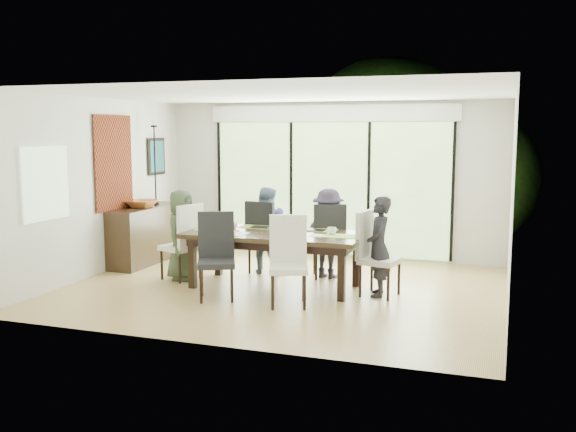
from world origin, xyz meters
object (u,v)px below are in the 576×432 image
(laptop, at_px, (217,230))
(cup_a, at_px, (234,225))
(chair_near_left, at_px, (216,256))
(table_top, at_px, (275,235))
(person_left_end, at_px, (181,235))
(chair_right_end, at_px, (380,254))
(cup_b, at_px, (283,231))
(bowl, at_px, (142,204))
(person_right_end, at_px, (379,246))
(person_far_left, at_px, (266,230))
(person_far_right, at_px, (328,233))
(chair_far_left, at_px, (267,236))
(chair_left_end, at_px, (180,241))
(chair_near_right, at_px, (288,261))
(chair_far_right, at_px, (328,240))
(vase, at_px, (279,228))
(sideboard, at_px, (146,235))
(cup_c, at_px, (332,231))

(laptop, xyz_separation_m, cup_a, (0.15, 0.25, 0.04))
(chair_near_left, bearing_deg, table_top, 35.23)
(person_left_end, bearing_deg, chair_right_end, -93.19)
(cup_b, height_order, bowl, bowl)
(person_right_end, xyz_separation_m, person_far_left, (-1.93, 0.83, 0.00))
(chair_right_end, xyz_separation_m, person_right_end, (-0.02, 0.00, 0.10))
(person_far_left, relative_size, person_far_right, 1.00)
(chair_far_left, distance_m, person_left_end, 1.34)
(chair_right_end, height_order, bowl, chair_right_end)
(chair_left_end, xyz_separation_m, chair_far_left, (1.05, 0.85, 0.00))
(chair_right_end, height_order, person_left_end, person_left_end)
(chair_near_right, xyz_separation_m, laptop, (-1.35, 0.77, 0.22))
(cup_b, bearing_deg, chair_far_right, 67.17)
(chair_right_end, bearing_deg, vase, 99.10)
(vase, relative_size, bowl, 0.25)
(table_top, height_order, person_far_left, person_far_left)
(bowl, bearing_deg, chair_near_left, -37.97)
(sideboard, bearing_deg, chair_far_right, -0.78)
(chair_near_left, relative_size, person_left_end, 0.85)
(person_far_right, height_order, vase, person_far_right)
(chair_left_end, distance_m, person_right_end, 2.98)
(chair_near_left, distance_m, person_left_end, 1.31)
(chair_far_right, distance_m, cup_b, 1.06)
(person_left_end, bearing_deg, laptop, -102.21)
(laptop, bearing_deg, chair_near_right, -63.71)
(chair_far_left, relative_size, bowl, 2.30)
(chair_near_right, height_order, cup_a, chair_near_right)
(cup_b, bearing_deg, cup_a, 163.61)
(chair_left_end, relative_size, chair_near_right, 1.00)
(chair_right_end, height_order, sideboard, chair_right_end)
(sideboard, bearing_deg, bowl, -90.00)
(chair_far_right, relative_size, person_left_end, 0.85)
(table_top, distance_m, person_left_end, 1.48)
(chair_right_end, xyz_separation_m, chair_near_right, (-1.00, -0.87, 0.00))
(chair_right_end, relative_size, chair_far_left, 1.00)
(chair_far_right, bearing_deg, person_left_end, 2.36)
(chair_left_end, relative_size, vase, 9.17)
(chair_near_right, xyz_separation_m, bowl, (-3.13, 1.66, 0.43))
(chair_left_end, xyz_separation_m, person_left_end, (0.02, 0.00, 0.10))
(person_left_end, relative_size, person_far_right, 1.00)
(table_top, height_order, chair_far_left, chair_far_left)
(chair_far_left, height_order, chair_near_right, same)
(chair_near_right, bearing_deg, cup_c, 53.09)
(person_far_right, bearing_deg, chair_near_left, 68.05)
(chair_near_right, bearing_deg, chair_far_right, 68.61)
(chair_far_left, distance_m, person_far_right, 1.01)
(vase, bearing_deg, sideboard, 162.54)
(vase, height_order, sideboard, sideboard)
(chair_far_left, bearing_deg, chair_left_end, 45.96)
(chair_left_end, relative_size, chair_far_right, 1.00)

